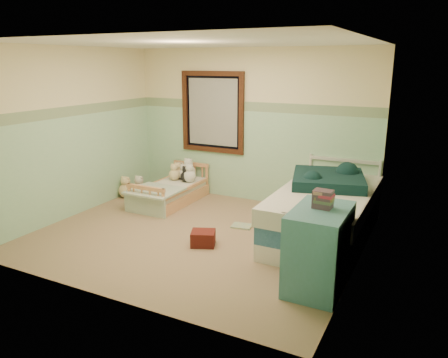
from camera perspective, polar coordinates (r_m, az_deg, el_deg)
The scene contains 31 objects.
floor at distance 5.96m, azimuth -3.58°, elevation -7.45°, with size 4.20×3.60×0.02m, color #8D6F53.
ceiling at distance 5.51m, azimuth -4.03°, elevation 17.53°, with size 4.20×3.60×0.02m, color white.
wall_back at distance 7.18m, azimuth 3.59°, elevation 6.89°, with size 4.20×0.04×2.50m, color beige.
wall_front at distance 4.19m, azimuth -16.41°, elevation 0.34°, with size 4.20×0.04×2.50m, color beige.
wall_left at distance 6.90m, azimuth -19.06°, elevation 5.75°, with size 0.04×3.60×2.50m, color beige.
wall_right at distance 4.89m, azimuth 17.91°, elevation 2.29°, with size 0.04×3.60×2.50m, color beige.
wainscot_mint at distance 7.26m, azimuth 3.47°, elevation 2.97°, with size 4.20×0.01×1.50m, color #A1CEA8.
border_strip at distance 7.13m, azimuth 3.58°, elevation 9.46°, with size 4.20×0.01×0.15m, color #386C3C.
window_frame at distance 7.43m, azimuth -1.53°, elevation 8.74°, with size 1.16×0.06×1.36m, color black.
window_blinds at distance 7.44m, azimuth -1.49°, elevation 8.75°, with size 0.92×0.01×1.12m, color #AEAEA8.
toddler_bed_frame at distance 7.32m, azimuth -6.99°, elevation -2.35°, with size 0.70×1.40×0.18m, color #C67746.
toddler_mattress at distance 7.28m, azimuth -7.03°, elevation -1.22°, with size 0.64×1.34×0.12m, color silver.
patchwork_quilt at distance 6.92m, azimuth -9.05°, elevation -1.53°, with size 0.76×0.70×0.03m, color #6B99B8.
plush_bed_brown at distance 7.72m, azimuth -5.93°, elevation 0.90°, with size 0.18×0.18×0.18m, color brown.
plush_bed_white at distance 7.61m, azimuth -4.67°, elevation 0.97°, with size 0.24×0.24×0.24m, color silver.
plush_bed_tan at distance 7.52m, azimuth -6.52°, elevation 0.56°, with size 0.20×0.20×0.20m, color beige.
plush_bed_dark at distance 7.40m, azimuth -5.03°, elevation 0.32°, with size 0.18×0.18×0.18m, color black.
plush_floor_cream at distance 7.75m, azimuth -11.04°, elevation -1.30°, with size 0.24×0.24×0.24m, color beige.
plush_floor_tan at distance 7.69m, azimuth -12.73°, elevation -1.48°, with size 0.25×0.25×0.25m, color beige.
twin_bed_frame at distance 5.98m, azimuth 12.92°, elevation -6.52°, with size 1.09×2.19×0.22m, color silver.
twin_boxspring at distance 5.90m, azimuth 13.05°, elevation -4.53°, with size 1.09×2.19×0.22m, color navy.
twin_mattress at distance 5.83m, azimuth 13.17°, elevation -2.50°, with size 1.14×2.23×0.22m, color silver.
teal_blanket at distance 6.07m, azimuth 13.51°, elevation -0.04°, with size 0.93×0.98×0.14m, color black.
dresser at distance 4.60m, azimuth 12.32°, elevation -8.92°, with size 0.53×0.85×0.85m, color teal.
book_stack at distance 4.46m, azimuth 12.84°, elevation -2.60°, with size 0.19×0.14×0.19m, color brown.
red_pillow at distance 5.61m, azimuth -2.75°, elevation -7.76°, with size 0.30×0.26×0.19m, color maroon.
floor_book at distance 6.23m, azimuth 2.35°, elevation -6.18°, with size 0.28×0.22×0.03m, color yellow.
extra_plush_0 at distance 7.65m, azimuth -6.05°, elevation 0.80°, with size 0.19×0.19×0.19m, color beige.
extra_plush_1 at distance 7.56m, azimuth -5.33°, elevation 0.62°, with size 0.18×0.18×0.18m, color silver.
extra_plush_2 at distance 7.37m, azimuth -4.55°, elevation 0.38°, with size 0.21×0.21×0.21m, color silver.
extra_plush_3 at distance 7.75m, azimuth -5.75°, elevation 0.95°, with size 0.17×0.17×0.17m, color silver.
Camera 1 is at (2.82, -4.73, 2.27)m, focal length 34.86 mm.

